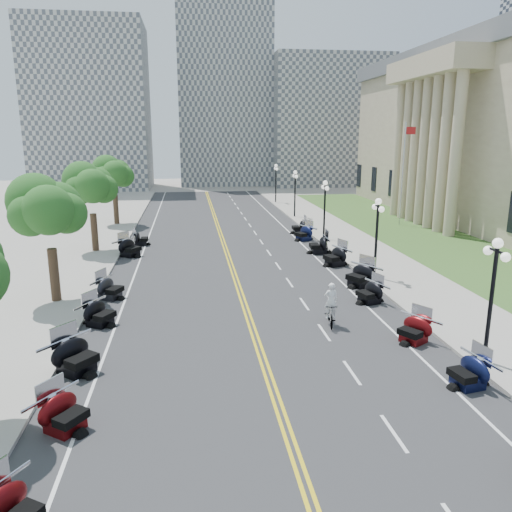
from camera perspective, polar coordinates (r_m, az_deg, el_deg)
name	(u,v)px	position (r m, az deg, el deg)	size (l,w,h in m)	color
ground	(245,307)	(26.44, -1.27, -5.81)	(160.00, 160.00, 0.00)	gray
road	(229,260)	(35.97, -3.05, -0.51)	(16.00, 90.00, 0.01)	#333335
centerline_yellow_a	(228,260)	(35.96, -3.24, -0.51)	(0.12, 90.00, 0.00)	yellow
centerline_yellow_b	(231,260)	(35.98, -2.86, -0.50)	(0.12, 90.00, 0.00)	yellow
edge_line_north	(316,258)	(37.02, 6.87, -0.17)	(0.12, 90.00, 0.00)	white
edge_line_south	(139,263)	(36.05, -13.24, -0.82)	(0.12, 90.00, 0.00)	white
lane_dash_3	(394,433)	(16.62, 15.47, -18.91)	(0.12, 2.00, 0.00)	white
lane_dash_4	(352,372)	(19.86, 10.90, -12.94)	(0.12, 2.00, 0.00)	white
lane_dash_5	(324,332)	(23.33, 7.79, -8.64)	(0.12, 2.00, 0.00)	white
lane_dash_6	(304,304)	(26.95, 5.54, -5.46)	(0.12, 2.00, 0.00)	white
lane_dash_7	(289,282)	(30.67, 3.85, -3.04)	(0.12, 2.00, 0.00)	white
lane_dash_8	(278,266)	(34.45, 2.53, -1.14)	(0.12, 2.00, 0.00)	white
lane_dash_9	(269,253)	(38.27, 1.48, 0.38)	(0.12, 2.00, 0.00)	white
lane_dash_10	(261,242)	(42.13, 0.62, 1.63)	(0.12, 2.00, 0.00)	white
lane_dash_11	(255,233)	(46.01, -0.10, 2.66)	(0.12, 2.00, 0.00)	white
lane_dash_12	(250,225)	(49.91, -0.71, 3.53)	(0.12, 2.00, 0.00)	white
lane_dash_13	(245,219)	(53.83, -1.23, 4.28)	(0.12, 2.00, 0.00)	white
lane_dash_14	(241,213)	(57.75, -1.68, 4.92)	(0.12, 2.00, 0.00)	white
lane_dash_15	(238,208)	(61.69, -2.07, 5.49)	(0.12, 2.00, 0.00)	white
lane_dash_16	(235,204)	(65.63, -2.42, 5.98)	(0.12, 2.00, 0.00)	white
lane_dash_17	(232,200)	(69.58, -2.72, 6.42)	(0.12, 2.00, 0.00)	white
lane_dash_18	(230,196)	(73.54, -3.00, 6.81)	(0.12, 2.00, 0.00)	white
lane_dash_19	(228,193)	(77.50, -3.25, 7.16)	(0.12, 2.00, 0.00)	white
sidewalk_north	(369,255)	(38.22, 12.83, 0.12)	(5.00, 90.00, 0.15)	#9E9991
sidewalk_south	(78,264)	(36.68, -19.63, -0.92)	(5.00, 90.00, 0.15)	#9E9991
lawn	(412,233)	(48.12, 17.38, 2.57)	(9.00, 60.00, 0.10)	#356023
distant_block_a	(91,108)	(88.19, -18.33, 15.76)	(18.00, 14.00, 26.00)	gray
distant_block_b	(224,99)	(93.21, -3.67, 17.49)	(16.00, 12.00, 30.00)	gray
distant_block_c	(326,122)	(93.14, 8.01, 14.92)	(20.00, 14.00, 22.00)	gray
street_lamp_1	(491,302)	(21.18, 25.27, -4.77)	(0.50, 1.20, 4.90)	black
street_lamp_2	(376,239)	(31.54, 13.59, 1.93)	(0.50, 1.20, 4.90)	black
street_lamp_3	(324,210)	(42.77, 7.83, 5.21)	(0.50, 1.20, 4.90)	black
street_lamp_4	(295,194)	(54.33, 4.47, 7.09)	(0.50, 1.20, 4.90)	black
street_lamp_5	(276,183)	(66.05, 2.28, 8.29)	(0.50, 1.20, 4.90)	black
flagpole	(403,175)	(51.30, 16.41, 8.88)	(1.10, 0.20, 10.00)	silver
tree_2	(48,216)	(28.03, -22.64, 4.28)	(4.80, 4.80, 9.20)	#235619
tree_3	(91,191)	(39.65, -18.31, 7.12)	(4.80, 4.80, 9.20)	#235619
tree_4	(114,177)	(51.44, -15.94, 8.64)	(4.80, 4.80, 9.20)	#235619
motorcycle_n_3	(469,371)	(19.80, 23.13, -11.96)	(1.80, 1.80, 1.26)	black
motorcycle_n_4	(414,329)	(22.96, 17.61, -7.90)	(1.80, 1.80, 1.26)	#590A0C
motorcycle_n_5	(370,292)	(27.50, 12.86, -3.98)	(1.82, 1.82, 1.28)	black
motorcycle_n_6	(360,275)	(30.31, 11.81, -2.08)	(2.10, 2.10, 1.47)	black
motorcycle_n_7	(335,256)	(34.79, 9.03, 0.06)	(2.06, 2.06, 1.44)	black
motorcycle_n_8	(319,244)	(38.19, 7.20, 1.37)	(2.11, 2.11, 1.48)	black
motorcycle_n_9	(304,232)	(42.84, 5.46, 2.70)	(1.98, 1.98, 1.38)	black
motorcycle_n_10	(299,226)	(45.80, 4.96, 3.40)	(1.93, 1.93, 1.35)	black
motorcycle_s_2	(9,511)	(13.69, -26.40, -24.65)	(1.85, 1.85, 1.29)	#590A0C
motorcycle_s_3	(64,411)	(16.93, -21.09, -16.23)	(1.83, 1.83, 1.28)	#590A0C
motorcycle_s_4	(76,355)	(20.38, -19.91, -10.56)	(2.12, 2.12, 1.49)	black
motorcycle_s_5	(99,312)	(24.86, -17.46, -6.14)	(1.89, 1.89, 1.32)	black
motorcycle_s_6	(110,287)	(28.64, -16.35, -3.45)	(1.87, 1.87, 1.31)	black
motorcycle_s_8	(130,247)	(38.12, -14.23, 1.02)	(2.10, 2.10, 1.47)	black
motorcycle_s_9	(141,238)	(41.85, -13.03, 2.04)	(1.78, 1.78, 1.25)	black
bicycle	(330,314)	(24.04, 8.49, -6.56)	(0.53, 1.88, 1.13)	#A51414
cyclist_rider	(331,285)	(23.59, 8.62, -3.27)	(0.64, 0.42, 1.75)	white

